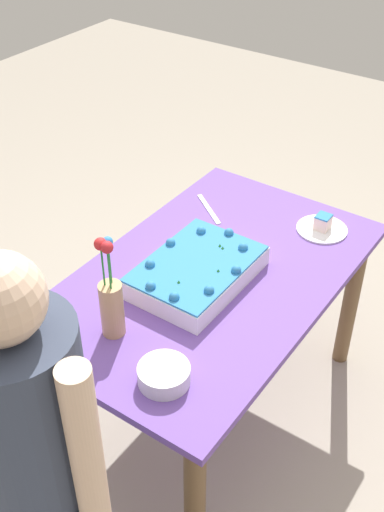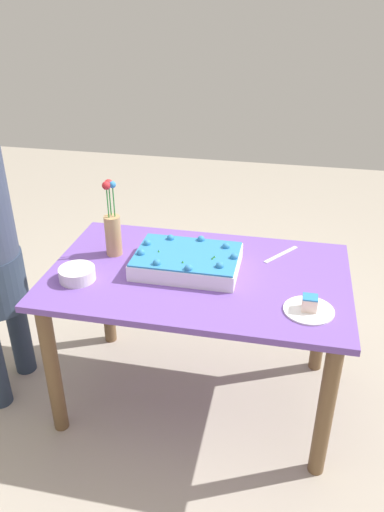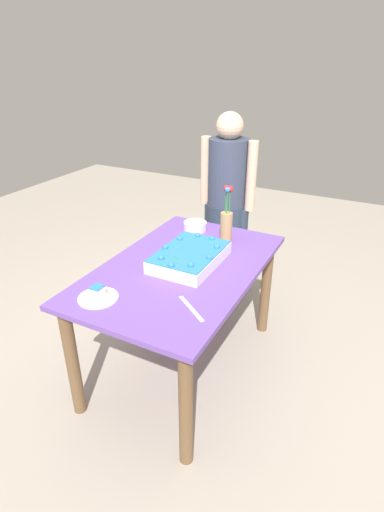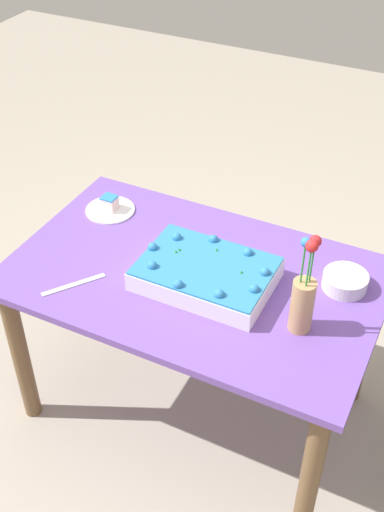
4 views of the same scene
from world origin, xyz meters
name	(u,v)px [view 1 (image 1 of 4)]	position (x,y,z in m)	size (l,w,h in m)	color
ground_plane	(208,407)	(0.00, 0.00, 0.00)	(8.00, 8.00, 0.00)	#A79C8C
dining_table	(210,299)	(0.00, 0.00, 0.62)	(1.37, 0.85, 0.75)	#6D49A5
sheet_cake	(197,271)	(-0.06, 0.02, 0.79)	(0.48, 0.33, 0.10)	white
serving_plate_with_slice	(322,226)	(0.50, -0.21, 0.76)	(0.21, 0.21, 0.07)	white
cake_knife	(209,209)	(0.36, 0.25, 0.75)	(0.24, 0.02, 0.00)	silver
flower_vase	(111,302)	(-0.44, 0.10, 0.88)	(0.08, 0.08, 0.38)	tan
fruit_bowl	(164,375)	(-0.52, -0.17, 0.78)	(0.16, 0.16, 0.06)	silver
person_standing	(37,461)	(-0.98, -0.13, 0.85)	(0.31, 0.45, 1.49)	#29364A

